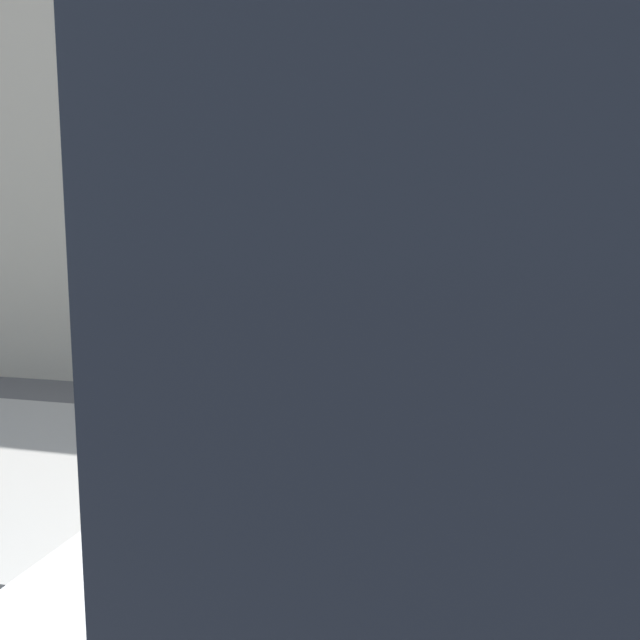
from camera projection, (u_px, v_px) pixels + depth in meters
sidewalk at (415, 510)px, 3.73m from camera, size 24.00×2.80×0.13m
building_facade at (452, 71)px, 6.08m from camera, size 24.00×0.30×6.62m
parking_meter at (320, 339)px, 2.44m from camera, size 0.23×0.14×1.54m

